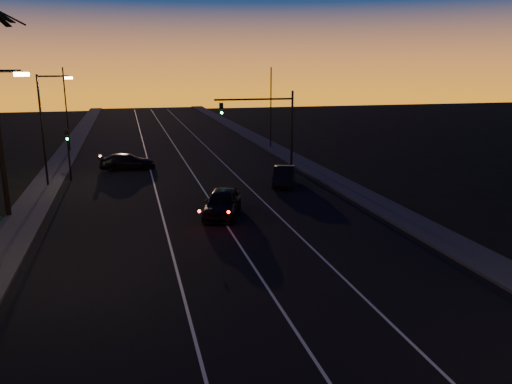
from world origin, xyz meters
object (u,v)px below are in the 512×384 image
object	(u,v)px
signal_mast	(267,117)
right_car	(284,176)
lead_car	(222,203)
cross_car	(127,162)

from	to	relation	value
signal_mast	right_car	size ratio (longest dim) A/B	1.50
lead_car	right_car	world-z (taller)	lead_car
signal_mast	lead_car	size ratio (longest dim) A/B	1.23
lead_car	right_car	size ratio (longest dim) A/B	1.22
signal_mast	right_car	bearing A→B (deg)	-92.71
right_car	signal_mast	bearing A→B (deg)	87.29
cross_car	lead_car	bearing A→B (deg)	-71.10
signal_mast	cross_car	bearing A→B (deg)	164.61
cross_car	signal_mast	bearing A→B (deg)	-15.39
lead_car	cross_car	xyz separation A→B (m)	(-5.59, 16.34, -0.11)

